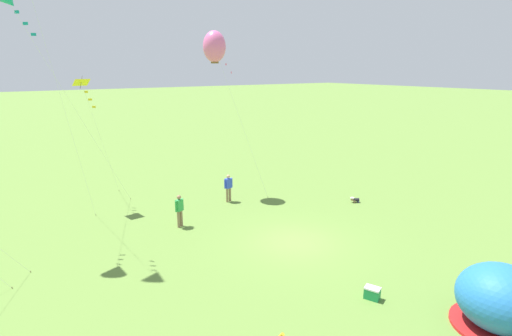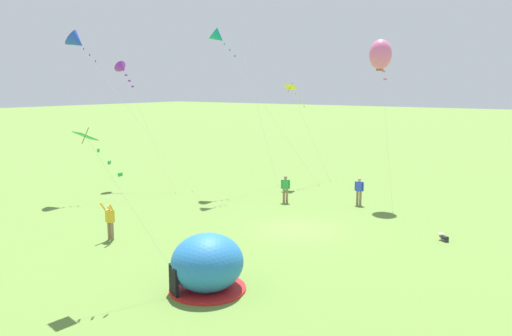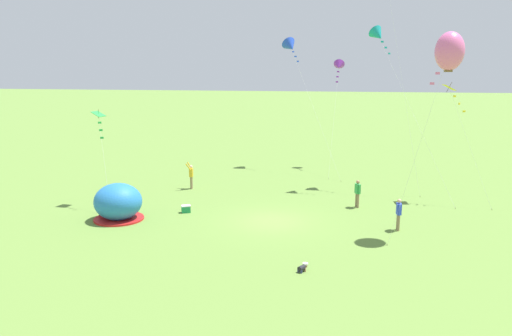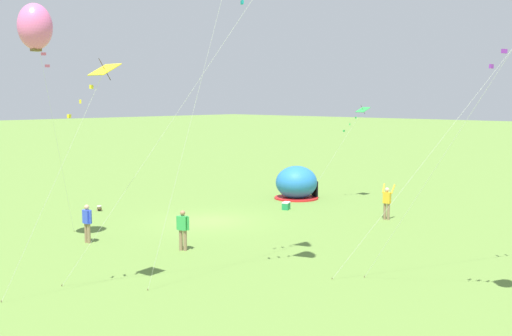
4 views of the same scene
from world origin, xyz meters
name	(u,v)px [view 2 (image 2 of 4)]	position (x,y,z in m)	size (l,w,h in m)	color
ground_plane	(297,229)	(0.00, 0.00, 0.00)	(300.00, 300.00, 0.00)	olive
popup_tent	(207,264)	(-8.63, -1.18, 1.00)	(2.81, 2.81, 2.10)	#2672BF
cooler_box	(222,249)	(-5.27, 0.80, 0.22)	(0.63, 0.54, 0.44)	#1E8C4C
toddler_crawling	(443,237)	(2.30, -6.76, 0.18)	(0.44, 0.53, 0.32)	black
person_near_tent	(359,190)	(6.86, -0.46, 0.96)	(0.26, 0.59, 1.72)	#8C7251
person_far_back	(285,188)	(4.83, 3.68, 0.96)	(0.37, 0.55, 1.72)	#8C7251
person_flying_kite	(110,220)	(-6.70, 6.55, 1.00)	(0.52, 0.68, 1.89)	#8C7251
kite_pink	(380,55)	(8.76, -0.77, 9.28)	(3.35, 2.87, 10.22)	silver
kite_purple	(122,69)	(3.33, 16.90, 8.60)	(1.01, 6.09, 9.17)	silver
kite_green	(93,146)	(-11.00, 1.83, 5.35)	(2.25, 3.26, 5.97)	silver
kite_yellow	(293,91)	(10.50, 6.54, 6.94)	(2.99, 2.63, 7.61)	silver
kite_blue	(77,42)	(-0.75, 16.50, 10.24)	(5.52, 6.78, 11.00)	silver
kite_teal	(218,37)	(6.03, 9.99, 10.70)	(5.58, 6.43, 11.37)	silver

